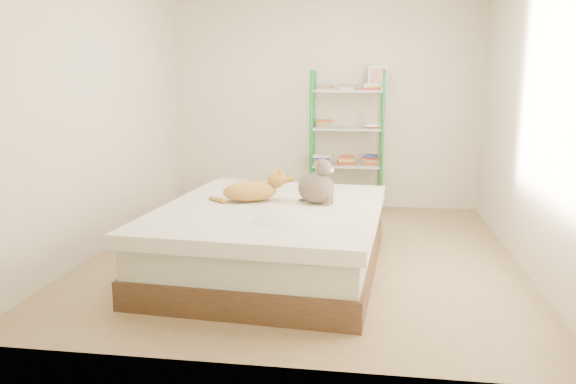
% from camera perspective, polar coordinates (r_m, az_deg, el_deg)
% --- Properties ---
extents(room, '(3.81, 4.21, 2.61)m').
position_cam_1_polar(room, '(5.00, 1.72, 8.08)').
color(room, tan).
rests_on(room, ground).
extents(bed, '(1.91, 2.32, 0.56)m').
position_cam_1_polar(bed, '(4.71, -1.74, -4.73)').
color(bed, brown).
rests_on(bed, ground).
extents(orange_cat, '(0.62, 0.48, 0.22)m').
position_cam_1_polar(orange_cat, '(4.80, -3.89, 0.35)').
color(orange_cat, '#C28E3F').
rests_on(orange_cat, bed).
extents(grey_cat, '(0.40, 0.36, 0.38)m').
position_cam_1_polar(grey_cat, '(4.70, 2.88, 1.11)').
color(grey_cat, '#705D52').
rests_on(grey_cat, bed).
extents(shelf_unit, '(0.89, 0.36, 1.74)m').
position_cam_1_polar(shelf_unit, '(6.88, 6.06, 4.89)').
color(shelf_unit, green).
rests_on(shelf_unit, ground).
extents(cardboard_box, '(0.54, 0.53, 0.41)m').
position_cam_1_polar(cardboard_box, '(5.74, 2.72, -2.80)').
color(cardboard_box, '#A27853').
rests_on(cardboard_box, ground).
extents(white_bin, '(0.40, 0.38, 0.37)m').
position_cam_1_polar(white_bin, '(7.05, -5.68, -0.13)').
color(white_bin, silver).
rests_on(white_bin, ground).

